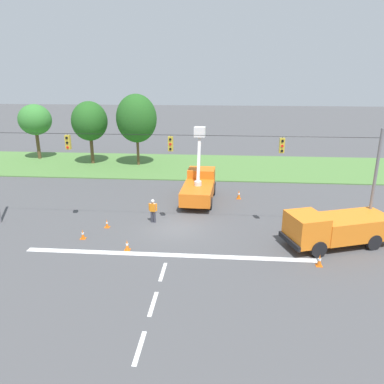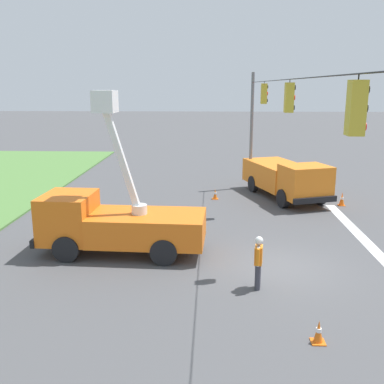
{
  "view_description": "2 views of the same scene",
  "coord_description": "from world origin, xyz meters",
  "px_view_note": "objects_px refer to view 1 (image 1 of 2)",
  "views": [
    {
      "loc": [
        3.11,
        -24.15,
        10.56
      ],
      "look_at": [
        0.77,
        4.19,
        1.36
      ],
      "focal_mm": 35.0,
      "sensor_mm": 36.0,
      "label": 1
    },
    {
      "loc": [
        -15.31,
        2.53,
        6.4
      ],
      "look_at": [
        1.22,
        3.23,
        2.47
      ],
      "focal_mm": 42.0,
      "sensor_mm": 36.0,
      "label": 2
    }
  ],
  "objects_px": {
    "traffic_cone_mid_right": "(239,194)",
    "road_worker": "(153,209)",
    "tree_far_west": "(35,120)",
    "tree_west": "(90,121)",
    "traffic_cone_lane_edge_a": "(320,260)",
    "utility_truck_support_near": "(336,227)",
    "traffic_cone_foreground_right": "(127,245)",
    "traffic_cone_foreground_left": "(313,217)",
    "tree_centre": "(137,119)",
    "utility_truck_bucket_lift": "(199,185)",
    "traffic_cone_mid_left": "(83,234)"
  },
  "relations": [
    {
      "from": "tree_far_west",
      "to": "tree_west",
      "type": "height_order",
      "value": "tree_west"
    },
    {
      "from": "traffic_cone_foreground_left",
      "to": "traffic_cone_lane_edge_a",
      "type": "bearing_deg",
      "value": -99.43
    },
    {
      "from": "utility_truck_support_near",
      "to": "road_worker",
      "type": "relative_size",
      "value": 4.05
    },
    {
      "from": "traffic_cone_foreground_left",
      "to": "utility_truck_bucket_lift",
      "type": "bearing_deg",
      "value": 155.51
    },
    {
      "from": "road_worker",
      "to": "traffic_cone_lane_edge_a",
      "type": "distance_m",
      "value": 12.0
    },
    {
      "from": "tree_west",
      "to": "traffic_cone_mid_right",
      "type": "bearing_deg",
      "value": -34.18
    },
    {
      "from": "traffic_cone_foreground_left",
      "to": "traffic_cone_mid_right",
      "type": "distance_m",
      "value": 6.99
    },
    {
      "from": "utility_truck_bucket_lift",
      "to": "tree_far_west",
      "type": "bearing_deg",
      "value": 146.28
    },
    {
      "from": "traffic_cone_foreground_right",
      "to": "utility_truck_bucket_lift",
      "type": "bearing_deg",
      "value": 68.73
    },
    {
      "from": "utility_truck_support_near",
      "to": "tree_west",
      "type": "bearing_deg",
      "value": 138.31
    },
    {
      "from": "traffic_cone_foreground_left",
      "to": "road_worker",
      "type": "bearing_deg",
      "value": -173.77
    },
    {
      "from": "traffic_cone_foreground_left",
      "to": "traffic_cone_foreground_right",
      "type": "bearing_deg",
      "value": -154.91
    },
    {
      "from": "utility_truck_support_near",
      "to": "traffic_cone_foreground_right",
      "type": "relative_size",
      "value": 10.34
    },
    {
      "from": "road_worker",
      "to": "traffic_cone_foreground_right",
      "type": "distance_m",
      "value": 4.7
    },
    {
      "from": "tree_far_west",
      "to": "traffic_cone_foreground_right",
      "type": "bearing_deg",
      "value": -54.18
    },
    {
      "from": "tree_west",
      "to": "traffic_cone_mid_right",
      "type": "distance_m",
      "value": 20.97
    },
    {
      "from": "traffic_cone_foreground_left",
      "to": "utility_truck_support_near",
      "type": "bearing_deg",
      "value": -84.05
    },
    {
      "from": "road_worker",
      "to": "tree_far_west",
      "type": "bearing_deg",
      "value": 133.06
    },
    {
      "from": "tree_centre",
      "to": "road_worker",
      "type": "xyz_separation_m",
      "value": [
        4.88,
        -17.05,
        -4.46
      ]
    },
    {
      "from": "traffic_cone_mid_right",
      "to": "traffic_cone_lane_edge_a",
      "type": "bearing_deg",
      "value": -70.21
    },
    {
      "from": "utility_truck_support_near",
      "to": "traffic_cone_foreground_left",
      "type": "relative_size",
      "value": 11.85
    },
    {
      "from": "road_worker",
      "to": "traffic_cone_mid_right",
      "type": "relative_size",
      "value": 2.24
    },
    {
      "from": "traffic_cone_mid_right",
      "to": "traffic_cone_lane_edge_a",
      "type": "relative_size",
      "value": 1.09
    },
    {
      "from": "tree_centre",
      "to": "traffic_cone_lane_edge_a",
      "type": "distance_m",
      "value": 27.92
    },
    {
      "from": "utility_truck_bucket_lift",
      "to": "traffic_cone_mid_right",
      "type": "distance_m",
      "value": 3.58
    },
    {
      "from": "traffic_cone_mid_right",
      "to": "traffic_cone_lane_edge_a",
      "type": "distance_m",
      "value": 12.21
    },
    {
      "from": "tree_west",
      "to": "tree_centre",
      "type": "xyz_separation_m",
      "value": [
        5.59,
        -0.29,
        0.4
      ]
    },
    {
      "from": "road_worker",
      "to": "traffic_cone_mid_right",
      "type": "bearing_deg",
      "value": 42.26
    },
    {
      "from": "tree_far_west",
      "to": "traffic_cone_mid_right",
      "type": "relative_size",
      "value": 8.58
    },
    {
      "from": "traffic_cone_foreground_left",
      "to": "traffic_cone_mid_left",
      "type": "distance_m",
      "value": 16.47
    },
    {
      "from": "traffic_cone_foreground_right",
      "to": "traffic_cone_mid_left",
      "type": "distance_m",
      "value": 3.6
    },
    {
      "from": "traffic_cone_mid_right",
      "to": "tree_centre",
      "type": "bearing_deg",
      "value": 135.3
    },
    {
      "from": "traffic_cone_lane_edge_a",
      "to": "traffic_cone_mid_left",
      "type": "bearing_deg",
      "value": 170.58
    },
    {
      "from": "tree_centre",
      "to": "utility_truck_bucket_lift",
      "type": "bearing_deg",
      "value": -56.2
    },
    {
      "from": "tree_far_west",
      "to": "utility_truck_bucket_lift",
      "type": "xyz_separation_m",
      "value": [
        21.05,
        -14.05,
        -3.58
      ]
    },
    {
      "from": "utility_truck_support_near",
      "to": "traffic_cone_lane_edge_a",
      "type": "relative_size",
      "value": 9.92
    },
    {
      "from": "traffic_cone_mid_right",
      "to": "traffic_cone_lane_edge_a",
      "type": "height_order",
      "value": "traffic_cone_mid_right"
    },
    {
      "from": "utility_truck_support_near",
      "to": "traffic_cone_foreground_left",
      "type": "bearing_deg",
      "value": 95.95
    },
    {
      "from": "utility_truck_support_near",
      "to": "road_worker",
      "type": "xyz_separation_m",
      "value": [
        -12.15,
        2.81,
        -0.22
      ]
    },
    {
      "from": "road_worker",
      "to": "tree_centre",
      "type": "bearing_deg",
      "value": 105.96
    },
    {
      "from": "tree_far_west",
      "to": "tree_west",
      "type": "bearing_deg",
      "value": -14.52
    },
    {
      "from": "utility_truck_support_near",
      "to": "road_worker",
      "type": "distance_m",
      "value": 12.47
    },
    {
      "from": "tree_west",
      "to": "traffic_cone_mid_left",
      "type": "relative_size",
      "value": 11.04
    },
    {
      "from": "tree_west",
      "to": "utility_truck_bucket_lift",
      "type": "distance_m",
      "value": 18.51
    },
    {
      "from": "traffic_cone_mid_left",
      "to": "road_worker",
      "type": "bearing_deg",
      "value": 37.81
    },
    {
      "from": "traffic_cone_mid_left",
      "to": "tree_west",
      "type": "bearing_deg",
      "value": 107.17
    },
    {
      "from": "traffic_cone_mid_left",
      "to": "utility_truck_bucket_lift",
      "type": "bearing_deg",
      "value": 49.73
    },
    {
      "from": "utility_truck_support_near",
      "to": "traffic_cone_foreground_left",
      "type": "distance_m",
      "value": 4.22
    },
    {
      "from": "traffic_cone_mid_right",
      "to": "road_worker",
      "type": "bearing_deg",
      "value": -137.74
    },
    {
      "from": "utility_truck_bucket_lift",
      "to": "traffic_cone_mid_left",
      "type": "bearing_deg",
      "value": -130.27
    }
  ]
}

